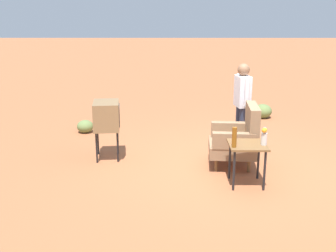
% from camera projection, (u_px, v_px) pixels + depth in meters
% --- Properties ---
extents(ground_plane, '(60.00, 60.00, 0.00)m').
position_uv_depth(ground_plane, '(233.00, 165.00, 7.28)').
color(ground_plane, '#A05B38').
extents(armchair, '(0.82, 0.83, 1.06)m').
position_uv_depth(armchair, '(238.00, 138.00, 7.09)').
color(armchair, brown).
rests_on(armchair, ground).
extents(side_table, '(0.56, 0.56, 0.64)m').
position_uv_depth(side_table, '(247.00, 150.00, 6.34)').
color(side_table, black).
rests_on(side_table, ground).
extents(tv_on_stand, '(0.64, 0.50, 1.03)m').
position_uv_depth(tv_on_stand, '(107.00, 116.00, 7.38)').
color(tv_on_stand, black).
rests_on(tv_on_stand, ground).
extents(person_standing, '(0.56, 0.28, 1.64)m').
position_uv_depth(person_standing, '(242.00, 102.00, 7.71)').
color(person_standing, '#2D3347').
rests_on(person_standing, ground).
extents(bottle_tall_amber, '(0.07, 0.07, 0.30)m').
position_uv_depth(bottle_tall_amber, '(234.00, 137.00, 6.13)').
color(bottle_tall_amber, brown).
rests_on(bottle_tall_amber, side_table).
extents(soda_can_red, '(0.07, 0.07, 0.12)m').
position_uv_depth(soda_can_red, '(234.00, 140.00, 6.32)').
color(soda_can_red, red).
rests_on(soda_can_red, side_table).
extents(flower_vase, '(0.15, 0.09, 0.27)m').
position_uv_depth(flower_vase, '(264.00, 135.00, 6.24)').
color(flower_vase, silver).
rests_on(flower_vase, side_table).
extents(shrub_far, '(0.35, 0.35, 0.27)m').
position_uv_depth(shrub_far, '(85.00, 126.00, 9.10)').
color(shrub_far, olive).
rests_on(shrub_far, ground).
extents(shrub_lone, '(0.44, 0.44, 0.34)m').
position_uv_depth(shrub_lone, '(263.00, 111.00, 10.28)').
color(shrub_lone, olive).
rests_on(shrub_lone, ground).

